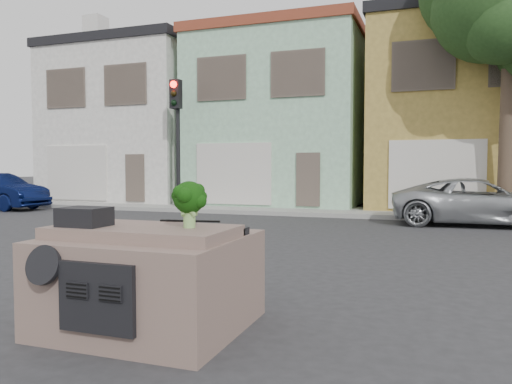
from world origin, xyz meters
The scene contains 12 objects.
ground_plane centered at (0.00, 0.00, 0.00)m, with size 120.00×120.00×0.00m, color #303033.
sidewalk centered at (0.00, 10.50, 0.07)m, with size 40.00×3.00×0.15m, color gray.
townhouse_white centered at (-11.00, 14.50, 3.77)m, with size 7.20×8.20×7.55m, color silver.
townhouse_mint centered at (-3.50, 14.50, 3.77)m, with size 7.20×8.20×7.55m, color #9ED1AB.
townhouse_tan centered at (4.00, 14.50, 3.77)m, with size 7.20×8.20×7.55m, color #AC9041.
silver_pickup centered at (4.16, 8.35, 0.00)m, with size 2.30×4.99×1.39m, color #A7AAAF.
traffic_signal centered at (-6.50, 9.50, 2.55)m, with size 0.40×0.40×5.10m, color black.
tree_near centered at (5.00, 9.80, 4.25)m, with size 4.40×4.00×8.50m, color #214019.
car_dashboard centered at (0.00, -3.00, 0.56)m, with size 2.00×1.80×1.12m, color #775F55.
instrument_hump centered at (-0.58, -3.35, 1.22)m, with size 0.48×0.38×0.20m, color black.
wiper_arm centered at (0.28, -2.62, 1.13)m, with size 0.70×0.03×0.02m, color black.
broccoli centered at (0.52, -3.10, 1.37)m, with size 0.40×0.40×0.49m, color black.
Camera 1 is at (2.87, -7.66, 1.75)m, focal length 35.00 mm.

